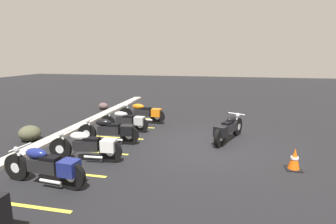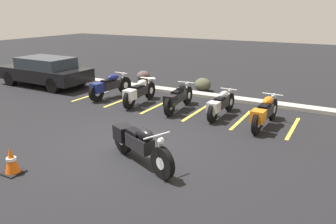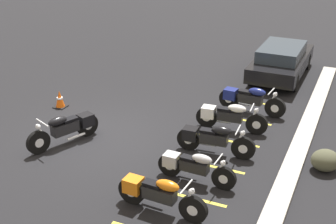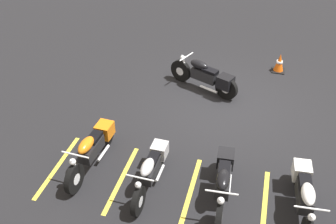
# 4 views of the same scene
# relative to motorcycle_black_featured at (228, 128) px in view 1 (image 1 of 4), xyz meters

# --- Properties ---
(ground) EXTENTS (60.00, 60.00, 0.00)m
(ground) POSITION_rel_motorcycle_black_featured_xyz_m (-0.67, 0.62, -0.48)
(ground) COLOR black
(motorcycle_black_featured) EXTENTS (2.14, 1.09, 0.90)m
(motorcycle_black_featured) POSITION_rel_motorcycle_black_featured_xyz_m (0.00, 0.00, 0.00)
(motorcycle_black_featured) COLOR black
(motorcycle_black_featured) RESTS_ON ground
(parked_bike_0) EXTENTS (0.64, 2.26, 0.89)m
(parked_bike_0) POSITION_rel_motorcycle_black_featured_xyz_m (-4.20, 4.16, -0.00)
(parked_bike_0) COLOR black
(parked_bike_0) RESTS_ON ground
(parked_bike_1) EXTENTS (0.61, 2.19, 0.86)m
(parked_bike_1) POSITION_rel_motorcycle_black_featured_xyz_m (-2.66, 3.94, -0.02)
(parked_bike_1) COLOR black
(parked_bike_1) RESTS_ON ground
(parked_bike_2) EXTENTS (0.62, 2.19, 0.86)m
(parked_bike_2) POSITION_rel_motorcycle_black_featured_xyz_m (-1.07, 3.97, -0.02)
(parked_bike_2) COLOR black
(parked_bike_2) RESTS_ON ground
(parked_bike_3) EXTENTS (0.57, 2.05, 0.80)m
(parked_bike_3) POSITION_rel_motorcycle_black_featured_xyz_m (0.45, 3.99, -0.05)
(parked_bike_3) COLOR black
(parked_bike_3) RESTS_ON ground
(parked_bike_4) EXTENTS (0.62, 2.20, 0.86)m
(parked_bike_4) POSITION_rel_motorcycle_black_featured_xyz_m (1.90, 3.72, -0.02)
(parked_bike_4) COLOR black
(parked_bike_4) RESTS_ON ground
(concrete_curb) EXTENTS (18.00, 0.50, 0.12)m
(concrete_curb) POSITION_rel_motorcycle_black_featured_xyz_m (-0.67, 6.16, -0.42)
(concrete_curb) COLOR #A8A399
(concrete_curb) RESTS_ON ground
(landscape_rock_1) EXTENTS (0.55, 0.62, 0.38)m
(landscape_rock_1) POSITION_rel_motorcycle_black_featured_xyz_m (4.30, 6.87, -0.29)
(landscape_rock_1) COLOR brown
(landscape_rock_1) RESTS_ON ground
(landscape_rock_2) EXTENTS (1.00, 1.01, 0.56)m
(landscape_rock_2) POSITION_rel_motorcycle_black_featured_xyz_m (-1.44, 6.93, -0.20)
(landscape_rock_2) COLOR #4A4B37
(landscape_rock_2) RESTS_ON ground
(traffic_cone) EXTENTS (0.40, 0.40, 0.59)m
(traffic_cone) POSITION_rel_motorcycle_black_featured_xyz_m (-2.03, -1.73, -0.20)
(traffic_cone) COLOR black
(traffic_cone) RESTS_ON ground
(stall_line_0) EXTENTS (0.10, 2.10, 0.00)m
(stall_line_0) POSITION_rel_motorcycle_black_featured_xyz_m (-5.08, 4.06, -0.47)
(stall_line_0) COLOR gold
(stall_line_0) RESTS_ON ground
(stall_line_1) EXTENTS (0.10, 2.10, 0.00)m
(stall_line_1) POSITION_rel_motorcycle_black_featured_xyz_m (-3.53, 4.06, -0.47)
(stall_line_1) COLOR gold
(stall_line_1) RESTS_ON ground
(stall_line_2) EXTENTS (0.10, 2.10, 0.00)m
(stall_line_2) POSITION_rel_motorcycle_black_featured_xyz_m (-1.97, 4.06, -0.47)
(stall_line_2) COLOR gold
(stall_line_2) RESTS_ON ground
(stall_line_3) EXTENTS (0.10, 2.10, 0.00)m
(stall_line_3) POSITION_rel_motorcycle_black_featured_xyz_m (-0.42, 4.06, -0.47)
(stall_line_3) COLOR gold
(stall_line_3) RESTS_ON ground
(stall_line_4) EXTENTS (0.10, 2.10, 0.00)m
(stall_line_4) POSITION_rel_motorcycle_black_featured_xyz_m (1.13, 4.06, -0.47)
(stall_line_4) COLOR gold
(stall_line_4) RESTS_ON ground
(stall_line_5) EXTENTS (0.10, 2.10, 0.00)m
(stall_line_5) POSITION_rel_motorcycle_black_featured_xyz_m (2.68, 4.06, -0.47)
(stall_line_5) COLOR gold
(stall_line_5) RESTS_ON ground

